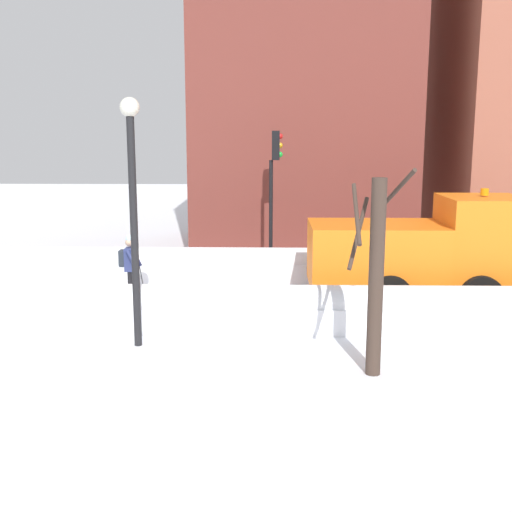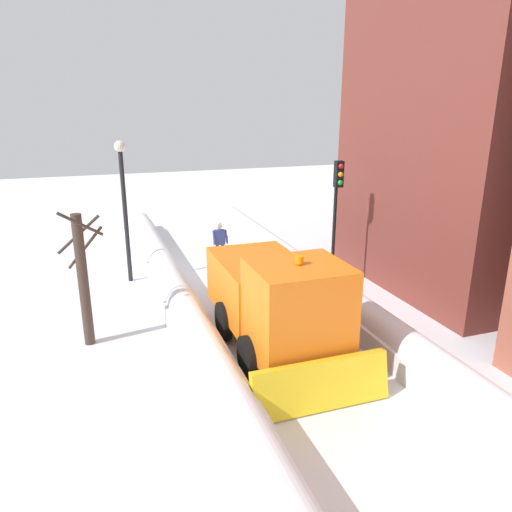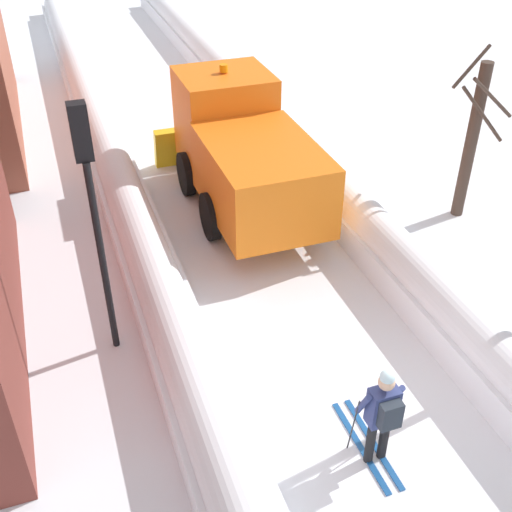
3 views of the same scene
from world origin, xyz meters
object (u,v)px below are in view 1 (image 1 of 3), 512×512
street_lamp (133,192)px  bare_tree_near (375,273)px  plow_truck (427,252)px  traffic_light_pole (274,175)px  skier (130,264)px

street_lamp → bare_tree_near: size_ratio=1.33×
plow_truck → bare_tree_near: 5.23m
traffic_light_pole → bare_tree_near: bearing=12.0°
skier → traffic_light_pole: traffic_light_pole is taller
traffic_light_pole → street_lamp: street_lamp is taller
skier → bare_tree_near: 7.87m
plow_truck → skier: size_ratio=3.31×
skier → traffic_light_pole: 5.53m
street_lamp → plow_truck: bearing=115.2°
bare_tree_near → traffic_light_pole: bearing=-168.0°
plow_truck → street_lamp: 7.81m
street_lamp → bare_tree_near: street_lamp is taller
traffic_light_pole → skier: bearing=-50.2°
plow_truck → skier: plow_truck is taller
traffic_light_pole → bare_tree_near: size_ratio=1.17×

